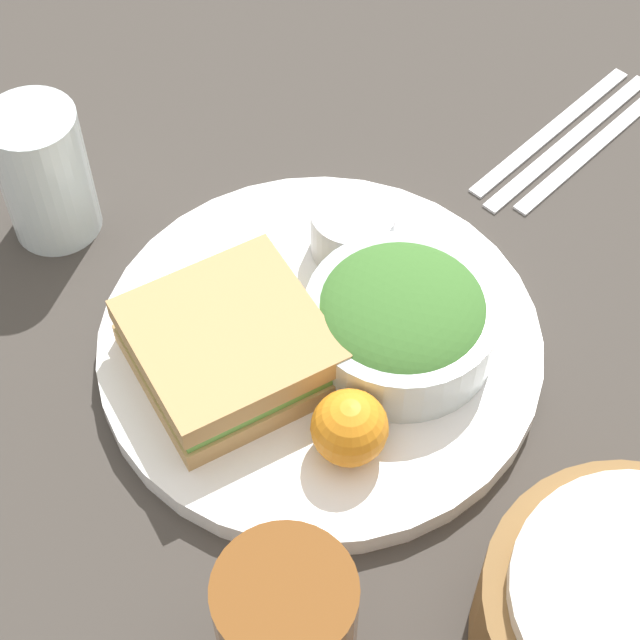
% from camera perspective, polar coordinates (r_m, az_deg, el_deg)
% --- Properties ---
extents(ground_plane, '(4.00, 4.00, 0.00)m').
position_cam_1_polar(ground_plane, '(0.74, 0.00, -1.78)').
color(ground_plane, '#3D3833').
extents(plate, '(0.30, 0.30, 0.02)m').
position_cam_1_polar(plate, '(0.73, 0.00, -1.37)').
color(plate, white).
rests_on(plate, ground_plane).
extents(sandwich, '(0.12, 0.12, 0.04)m').
position_cam_1_polar(sandwich, '(0.70, -4.88, -1.47)').
color(sandwich, tan).
rests_on(sandwich, plate).
extents(salad_bowl, '(0.13, 0.13, 0.06)m').
position_cam_1_polar(salad_bowl, '(0.70, 4.36, 0.04)').
color(salad_bowl, silver).
rests_on(salad_bowl, plate).
extents(dressing_cup, '(0.06, 0.06, 0.04)m').
position_cam_1_polar(dressing_cup, '(0.76, 1.75, 4.79)').
color(dressing_cup, '#B7B7BC').
rests_on(dressing_cup, plate).
extents(orange_wedge, '(0.05, 0.05, 0.05)m').
position_cam_1_polar(orange_wedge, '(0.66, 1.59, -5.77)').
color(orange_wedge, orange).
rests_on(orange_wedge, plate).
extents(bread_basket, '(0.17, 0.17, 0.08)m').
position_cam_1_polar(bread_basket, '(0.63, 16.29, -15.24)').
color(bread_basket, olive).
rests_on(bread_basket, ground_plane).
extents(fork, '(0.20, 0.06, 0.01)m').
position_cam_1_polar(fork, '(0.90, 12.27, 9.91)').
color(fork, silver).
rests_on(fork, ground_plane).
extents(knife, '(0.21, 0.06, 0.01)m').
position_cam_1_polar(knife, '(0.90, 13.19, 9.33)').
color(knife, silver).
rests_on(knife, ground_plane).
extents(spoon, '(0.18, 0.05, 0.01)m').
position_cam_1_polar(spoon, '(0.89, 14.12, 8.73)').
color(spoon, silver).
rests_on(spoon, ground_plane).
extents(water_glass, '(0.07, 0.07, 0.11)m').
position_cam_1_polar(water_glass, '(0.80, -14.49, 7.56)').
color(water_glass, silver).
rests_on(water_glass, ground_plane).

